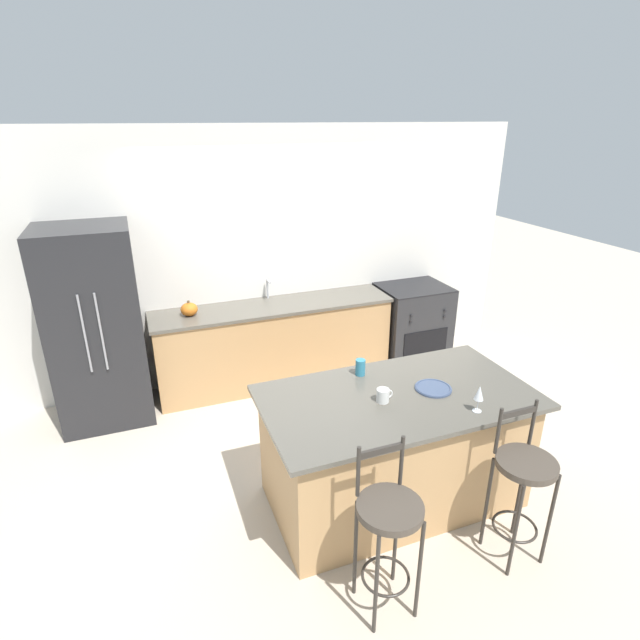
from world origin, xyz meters
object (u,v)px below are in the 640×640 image
(coffee_mug, at_px, (383,395))
(pumpkin_decoration, at_px, (189,309))
(wine_glass, at_px, (479,394))
(bar_stool_near, at_px, (388,525))
(dinner_plate, at_px, (433,388))
(bar_stool_far, at_px, (523,479))
(refrigerator, at_px, (96,327))
(oven_range, at_px, (412,323))
(tumbler_cup, at_px, (360,367))

(coffee_mug, distance_m, pumpkin_decoration, 2.40)
(wine_glass, relative_size, pumpkin_decoration, 1.14)
(bar_stool_near, height_order, wine_glass, wine_glass)
(dinner_plate, relative_size, pumpkin_decoration, 1.59)
(pumpkin_decoration, bearing_deg, bar_stool_near, -76.56)
(bar_stool_far, height_order, wine_glass, wine_glass)
(refrigerator, distance_m, oven_range, 3.46)
(dinner_plate, bearing_deg, tumbler_cup, 136.11)
(bar_stool_near, relative_size, bar_stool_far, 1.00)
(oven_range, bearing_deg, refrigerator, -179.28)
(refrigerator, relative_size, pumpkin_decoration, 11.16)
(wine_glass, relative_size, coffee_mug, 1.58)
(oven_range, relative_size, coffee_mug, 7.53)
(dinner_plate, distance_m, pumpkin_decoration, 2.59)
(refrigerator, distance_m, bar_stool_far, 3.80)
(oven_range, xyz_separation_m, pumpkin_decoration, (-2.57, 0.04, 0.51))
(refrigerator, relative_size, bar_stool_far, 1.72)
(coffee_mug, height_order, pumpkin_decoration, pumpkin_decoration)
(wine_glass, bearing_deg, bar_stool_far, -75.61)
(dinner_plate, relative_size, wine_glass, 1.39)
(bar_stool_near, relative_size, tumbler_cup, 8.60)
(oven_range, distance_m, tumbler_cup, 2.34)
(refrigerator, xyz_separation_m, oven_range, (3.43, 0.04, -0.48))
(pumpkin_decoration, bearing_deg, refrigerator, -174.71)
(oven_range, bearing_deg, wine_glass, -111.79)
(oven_range, distance_m, pumpkin_decoration, 2.62)
(dinner_plate, bearing_deg, coffee_mug, -177.40)
(oven_range, height_order, bar_stool_near, bar_stool_near)
(dinner_plate, distance_m, tumbler_cup, 0.56)
(bar_stool_near, bearing_deg, coffee_mug, 65.42)
(dinner_plate, height_order, tumbler_cup, tumbler_cup)
(wine_glass, xyz_separation_m, coffee_mug, (-0.54, 0.34, -0.09))
(wine_glass, bearing_deg, pumpkin_decoration, 122.40)
(oven_range, bearing_deg, bar_stool_far, -107.22)
(refrigerator, xyz_separation_m, bar_stool_near, (1.56, -2.84, -0.32))
(wine_glass, distance_m, pumpkin_decoration, 2.96)
(tumbler_cup, bearing_deg, oven_range, 48.74)
(oven_range, xyz_separation_m, bar_stool_near, (-1.87, -2.88, 0.16))
(refrigerator, distance_m, bar_stool_near, 3.26)
(oven_range, relative_size, bar_stool_near, 0.84)
(wine_glass, bearing_deg, dinner_plate, 107.69)
(bar_stool_near, distance_m, coffee_mug, 0.91)
(oven_range, height_order, coffee_mug, coffee_mug)
(wine_glass, xyz_separation_m, pumpkin_decoration, (-1.58, 2.49, -0.08))
(bar_stool_far, distance_m, coffee_mug, 1.03)
(wine_glass, bearing_deg, coffee_mug, 147.76)
(oven_range, relative_size, wine_glass, 4.77)
(refrigerator, relative_size, coffee_mug, 15.44)
(bar_stool_far, bearing_deg, wine_glass, 104.39)
(wine_glass, distance_m, tumbler_cup, 0.91)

